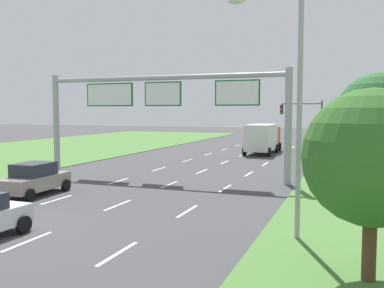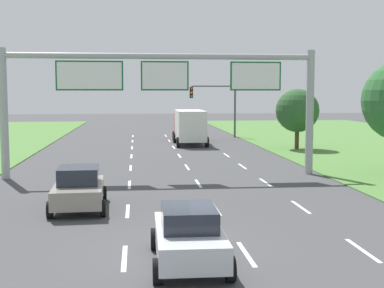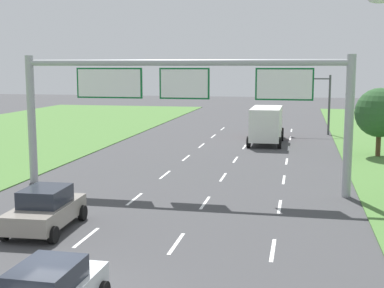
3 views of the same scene
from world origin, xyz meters
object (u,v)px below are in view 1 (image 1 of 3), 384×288
(box_truck, at_px, (263,137))
(roadside_tree_far, at_px, (347,126))
(traffic_light_mast, at_px, (304,116))
(sign_gantry, at_px, (161,103))
(car_lead_silver, at_px, (33,179))
(roadside_tree_near, at_px, (372,158))
(roadside_tree_mid, at_px, (379,115))
(street_lamp, at_px, (288,92))

(box_truck, bearing_deg, roadside_tree_far, -33.61)
(traffic_light_mast, xyz_separation_m, roadside_tree_far, (4.81, -12.00, -0.71))
(sign_gantry, bearing_deg, car_lead_silver, -115.19)
(sign_gantry, height_order, roadside_tree_near, sign_gantry)
(roadside_tree_mid, bearing_deg, box_truck, 117.21)
(sign_gantry, bearing_deg, roadside_tree_mid, -5.10)
(box_truck, relative_size, sign_gantry, 0.45)
(box_truck, bearing_deg, roadside_tree_near, -73.95)
(roadside_tree_near, xyz_separation_m, roadside_tree_mid, (0.84, 13.07, 0.94))
(roadside_tree_mid, bearing_deg, traffic_light_mast, 104.20)
(box_truck, xyz_separation_m, roadside_tree_far, (8.24, -5.55, 1.49))
(roadside_tree_far, bearing_deg, roadside_tree_mid, -82.88)
(roadside_tree_far, bearing_deg, street_lamp, -94.01)
(car_lead_silver, distance_m, box_truck, 27.09)
(box_truck, height_order, roadside_tree_far, roadside_tree_far)
(car_lead_silver, relative_size, roadside_tree_mid, 0.64)
(car_lead_silver, height_order, sign_gantry, sign_gantry)
(car_lead_silver, height_order, traffic_light_mast, traffic_light_mast)
(sign_gantry, distance_m, roadside_tree_near, 18.98)
(street_lamp, bearing_deg, sign_gantry, 131.56)
(car_lead_silver, xyz_separation_m, roadside_tree_far, (15.27, 20.61, 2.32))
(traffic_light_mast, height_order, roadside_tree_mid, roadside_tree_mid)
(roadside_tree_far, bearing_deg, sign_gantry, -132.34)
(traffic_light_mast, bearing_deg, car_lead_silver, -107.79)
(sign_gantry, relative_size, traffic_light_mast, 3.08)
(traffic_light_mast, relative_size, roadside_tree_far, 1.14)
(traffic_light_mast, bearing_deg, roadside_tree_mid, -75.80)
(traffic_light_mast, height_order, street_lamp, street_lamp)
(car_lead_silver, relative_size, box_truck, 0.53)
(car_lead_silver, distance_m, traffic_light_mast, 34.38)
(car_lead_silver, relative_size, roadside_tree_far, 0.84)
(car_lead_silver, relative_size, sign_gantry, 0.24)
(street_lamp, relative_size, roadside_tree_far, 1.73)
(box_truck, relative_size, street_lamp, 0.92)
(roadside_tree_far, bearing_deg, roadside_tree_near, -88.11)
(box_truck, distance_m, roadside_tree_mid, 21.94)
(box_truck, bearing_deg, sign_gantry, -99.91)
(car_lead_silver, bearing_deg, box_truck, 72.55)
(box_truck, height_order, sign_gantry, sign_gantry)
(traffic_light_mast, xyz_separation_m, roadside_tree_mid, (6.54, -25.83, 0.32))
(box_truck, bearing_deg, traffic_light_mast, 62.36)
(sign_gantry, relative_size, roadside_tree_mid, 2.67)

